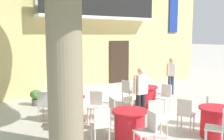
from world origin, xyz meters
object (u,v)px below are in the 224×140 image
at_px(pedestrian_near_entrance, 171,74).
at_px(pedestrian_mid_plaza, 141,92).
at_px(cafe_chair_near_tree_2, 128,90).
at_px(cafe_table_front, 130,125).
at_px(cafe_chair_front_3, 157,116).
at_px(cafe_table_far_side, 70,108).
at_px(cafe_chair_near_tree_1, 153,89).
at_px(cafe_chair_far_side_0, 45,104).
at_px(cafe_chair_middle_1, 218,126).
at_px(cafe_chair_front_2, 148,129).
at_px(ground_planter_left, 36,97).
at_px(cafe_chair_far_side_2, 96,105).
at_px(cafe_chair_far_side_3, 70,98).
at_px(cafe_chair_near_tree_3, 133,97).
at_px(cafe_table_middle, 216,122).
at_px(cafe_table_near_tree, 145,97).
at_px(cafe_chair_middle_3, 211,108).
at_px(cafe_chair_far_side_1, 71,111).
at_px(cafe_chair_middle_0, 185,113).
at_px(cafe_chair_front_0, 116,111).
at_px(cafe_chair_front_1, 101,124).
at_px(cafe_chair_near_tree_0, 165,96).

height_order(pedestrian_near_entrance, pedestrian_mid_plaza, pedestrian_mid_plaza).
bearing_deg(cafe_chair_near_tree_2, cafe_table_front, -124.77).
bearing_deg(cafe_chair_front_3, cafe_table_far_side, 121.59).
distance_m(cafe_chair_near_tree_1, cafe_chair_far_side_0, 4.17).
height_order(cafe_chair_middle_1, cafe_chair_front_2, same).
relative_size(cafe_chair_front_2, ground_planter_left, 1.57).
xyz_separation_m(cafe_chair_far_side_2, cafe_chair_far_side_3, (-0.31, 1.14, 0.00)).
height_order(cafe_chair_near_tree_3, pedestrian_near_entrance, pedestrian_near_entrance).
height_order(cafe_chair_near_tree_2, cafe_chair_front_2, same).
bearing_deg(pedestrian_near_entrance, cafe_chair_near_tree_2, -172.74).
relative_size(cafe_chair_near_tree_1, cafe_table_middle, 1.05).
distance_m(cafe_chair_near_tree_3, cafe_table_middle, 2.88).
bearing_deg(cafe_chair_front_2, cafe_table_near_tree, 51.25).
distance_m(cafe_chair_middle_1, cafe_chair_front_2, 1.62).
bearing_deg(cafe_chair_middle_3, cafe_table_near_tree, 95.93).
height_order(cafe_chair_middle_3, cafe_chair_far_side_2, same).
relative_size(cafe_table_far_side, cafe_chair_far_side_3, 0.95).
bearing_deg(cafe_table_far_side, cafe_chair_far_side_1, -111.80).
distance_m(cafe_chair_near_tree_3, cafe_chair_middle_1, 3.33).
bearing_deg(cafe_chair_far_side_3, cafe_chair_far_side_0, -163.24).
height_order(cafe_chair_middle_0, cafe_chair_middle_3, same).
xyz_separation_m(cafe_chair_front_0, pedestrian_near_entrance, (4.42, 2.39, 0.38)).
height_order(cafe_chair_front_1, pedestrian_mid_plaza, pedestrian_mid_plaza).
height_order(cafe_chair_near_tree_3, ground_planter_left, cafe_chair_near_tree_3).
relative_size(cafe_table_middle, cafe_chair_front_0, 0.95).
xyz_separation_m(cafe_table_far_side, cafe_chair_far_side_2, (0.61, -0.45, 0.14)).
xyz_separation_m(cafe_chair_middle_0, cafe_chair_front_3, (-0.84, 0.18, 0.00)).
bearing_deg(cafe_chair_far_side_1, cafe_chair_near_tree_3, 10.77).
bearing_deg(cafe_table_middle, cafe_chair_near_tree_3, 99.14).
bearing_deg(pedestrian_mid_plaza, cafe_chair_front_0, -170.91).
xyz_separation_m(cafe_table_near_tree, cafe_chair_near_tree_2, (-0.28, 0.70, 0.14)).
height_order(cafe_chair_near_tree_0, cafe_chair_far_side_1, same).
bearing_deg(cafe_chair_far_side_1, pedestrian_mid_plaza, -14.49).
distance_m(cafe_table_middle, ground_planter_left, 6.20).
bearing_deg(cafe_chair_front_0, pedestrian_mid_plaza, 9.09).
bearing_deg(cafe_chair_middle_1, cafe_chair_front_2, 154.61).
bearing_deg(cafe_chair_far_side_3, pedestrian_mid_plaza, -53.69).
height_order(cafe_chair_front_0, cafe_chair_far_side_2, same).
relative_size(cafe_chair_front_0, cafe_chair_far_side_0, 1.00).
relative_size(cafe_table_near_tree, cafe_chair_front_2, 0.95).
relative_size(cafe_chair_front_1, cafe_chair_far_side_2, 1.00).
bearing_deg(cafe_chair_middle_3, cafe_chair_front_1, 170.66).
distance_m(cafe_table_near_tree, cafe_chair_front_3, 2.71).
bearing_deg(cafe_chair_middle_0, pedestrian_mid_plaza, 113.41).
bearing_deg(cafe_chair_near_tree_0, cafe_chair_near_tree_3, 153.78).
relative_size(cafe_chair_near_tree_3, cafe_chair_far_side_2, 1.00).
bearing_deg(cafe_table_middle, cafe_chair_far_side_1, 140.64).
height_order(cafe_table_middle, pedestrian_near_entrance, pedestrian_near_entrance).
bearing_deg(cafe_table_far_side, cafe_chair_middle_0, -47.61).
relative_size(cafe_table_far_side, ground_planter_left, 1.49).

